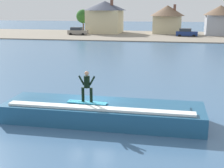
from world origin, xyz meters
TOP-DOWN VIEW (x-y plane):
  - ground_plane at (0.00, 0.00)m, footprint 260.00×260.00m
  - wave_crest at (0.83, -0.78)m, footprint 10.97×3.09m
  - surfboard at (0.06, -1.14)m, footprint 2.21×0.58m
  - surfer at (0.05, -1.09)m, footprint 0.94×0.32m
  - shoreline_bank at (0.00, 54.05)m, footprint 120.00×25.99m
  - car_near_shore at (-17.02, 52.07)m, footprint 4.47×2.06m
  - car_far_shore at (7.07, 52.78)m, footprint 4.54×2.19m
  - house_with_chimney at (-12.08, 58.70)m, footprint 10.37×10.37m
  - house_gabled_white at (14.36, 57.11)m, footprint 7.50×7.50m
  - house_small_cottage at (2.77, 59.65)m, footprint 8.08×8.08m
  - tree_tall_bare at (-18.34, 61.36)m, footprint 3.45×3.45m

SIDE VIEW (x-z plane):
  - ground_plane at x=0.00m, z-range 0.00..0.00m
  - shoreline_bank at x=0.00m, z-range 0.00..0.19m
  - wave_crest at x=0.83m, z-range -0.03..1.09m
  - car_near_shore at x=-17.02m, z-range 0.02..1.88m
  - car_far_shore at x=7.07m, z-range 0.02..1.88m
  - surfboard at x=0.06m, z-range 1.12..1.18m
  - surfer at x=0.05m, z-range 1.28..2.97m
  - house_gabled_white at x=14.36m, z-range 0.40..7.11m
  - house_small_cottage at x=2.77m, z-range 0.48..7.39m
  - tree_tall_bare at x=-18.34m, z-range 1.14..6.90m
  - house_with_chimney at x=-12.08m, z-range 0.28..8.31m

